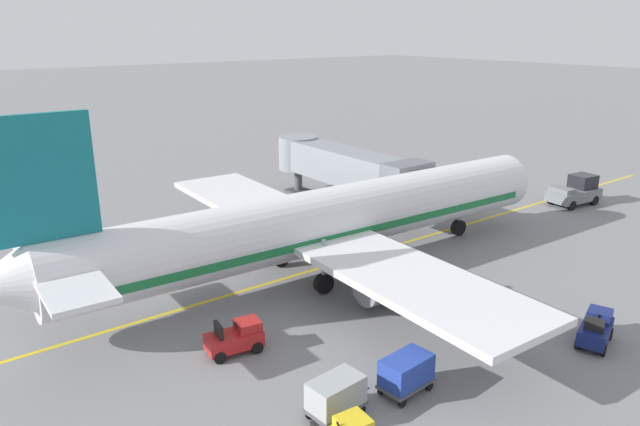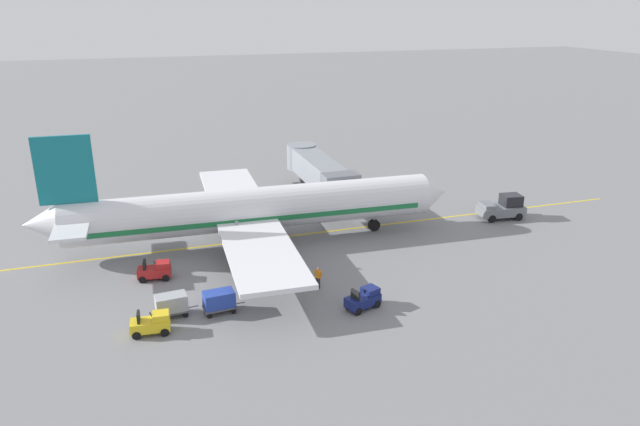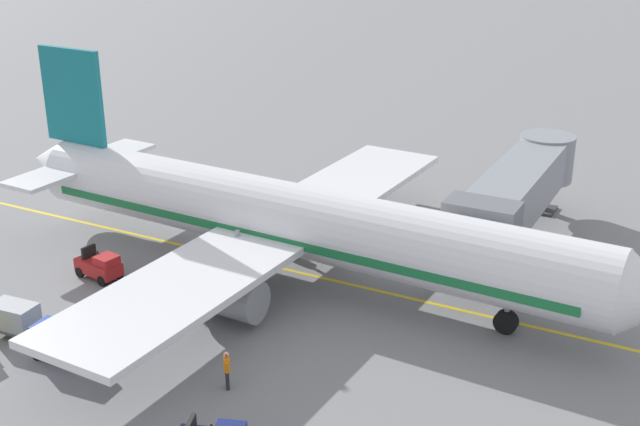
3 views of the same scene
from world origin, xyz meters
name	(u,v)px [view 2 (image 2 of 3)]	position (x,y,z in m)	size (l,w,h in m)	color
ground_plane	(240,242)	(0.00, 0.00, 0.00)	(400.00, 400.00, 0.00)	slate
gate_lead_in_line	(240,242)	(0.00, 0.00, 0.00)	(0.24, 80.00, 0.01)	gold
parked_airliner	(252,210)	(0.64, 1.11, 3.19)	(30.19, 37.31, 10.63)	silver
jet_bridge	(318,171)	(-8.75, 10.25, 3.46)	(15.95, 3.50, 4.98)	gray
pushback_tractor	(503,208)	(1.93, 26.06, 1.10)	(2.70, 4.63, 2.40)	slate
baggage_tug_lead	(364,299)	(14.76, 5.99, 0.71)	(1.96, 2.75, 1.62)	navy
baggage_tug_trailing	(155,271)	(5.43, -7.64, 0.71)	(1.60, 2.65, 1.62)	#B21E1E
baggage_tug_spare	(152,324)	(13.63, -8.35, 0.71)	(1.47, 2.59, 1.62)	gold
baggage_cart_front	(219,300)	(12.23, -3.76, 0.95)	(1.47, 2.95, 1.58)	#4C4C51
baggage_cart_second_in_train	(171,304)	(11.73, -6.94, 0.95)	(1.47, 2.95, 1.58)	#4C4C51
ground_crew_wing_walker	(318,276)	(10.80, 3.90, 0.95)	(0.62, 0.52, 1.69)	#232328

